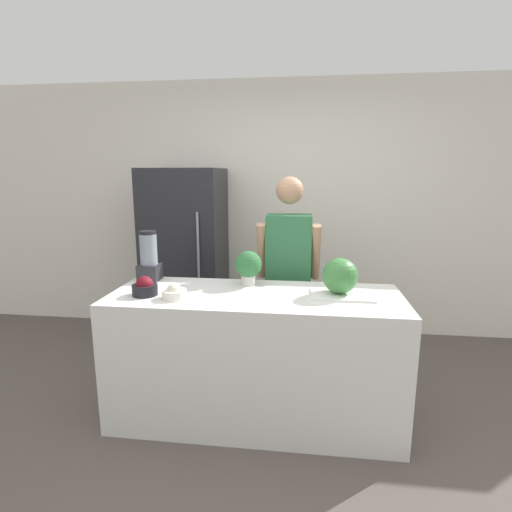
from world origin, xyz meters
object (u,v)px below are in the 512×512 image
(bowl_cream, at_px, (174,293))
(blender, at_px, (149,258))
(person, at_px, (288,276))
(potted_plant, at_px, (248,266))
(bowl_cherries, at_px, (145,288))
(refrigerator, at_px, (186,255))
(watermelon, at_px, (340,276))

(bowl_cream, distance_m, blender, 0.55)
(person, bearing_deg, potted_plant, -121.78)
(bowl_cherries, bearing_deg, potted_plant, 27.47)
(person, xyz_separation_m, potted_plant, (-0.27, -0.43, 0.17))
(refrigerator, bearing_deg, bowl_cherries, -83.53)
(watermelon, bearing_deg, potted_plant, 165.06)
(bowl_cherries, distance_m, blender, 0.40)
(watermelon, xyz_separation_m, blender, (-1.38, 0.20, 0.04))
(bowl_cream, relative_size, blender, 0.42)
(refrigerator, bearing_deg, blender, -87.36)
(person, bearing_deg, bowl_cherries, -139.87)
(potted_plant, bearing_deg, refrigerator, 126.09)
(bowl_cream, height_order, blender, blender)
(person, distance_m, blender, 1.11)
(blender, height_order, potted_plant, blender)
(person, distance_m, watermelon, 0.72)
(watermelon, distance_m, potted_plant, 0.65)
(person, relative_size, bowl_cherries, 10.04)
(blender, bearing_deg, bowl_cream, -51.67)
(refrigerator, height_order, blender, refrigerator)
(refrigerator, xyz_separation_m, potted_plant, (0.80, -1.10, 0.17))
(watermelon, xyz_separation_m, bowl_cream, (-1.05, -0.21, -0.09))
(watermelon, bearing_deg, blender, 171.59)
(blender, distance_m, potted_plant, 0.75)
(watermelon, bearing_deg, bowl_cherries, -172.64)
(bowl_cherries, relative_size, potted_plant, 0.67)
(refrigerator, distance_m, potted_plant, 1.37)
(bowl_cherries, relative_size, blender, 0.44)
(watermelon, height_order, blender, blender)
(potted_plant, bearing_deg, person, 58.22)
(person, bearing_deg, bowl_cream, -130.35)
(watermelon, bearing_deg, bowl_cream, -168.60)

